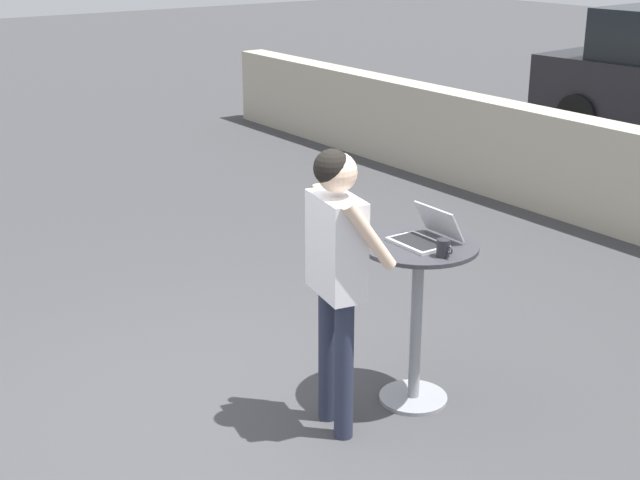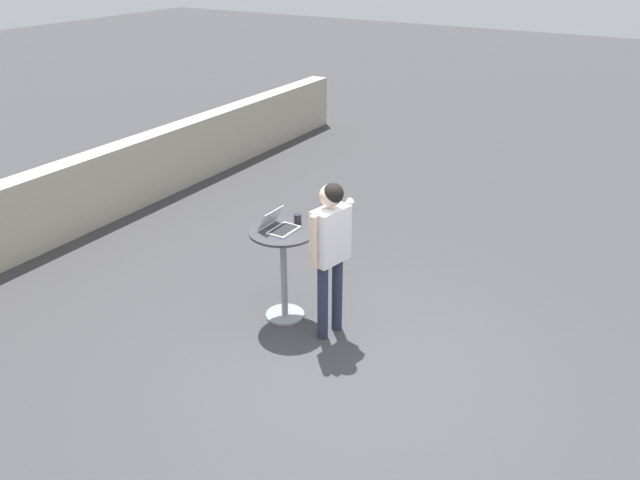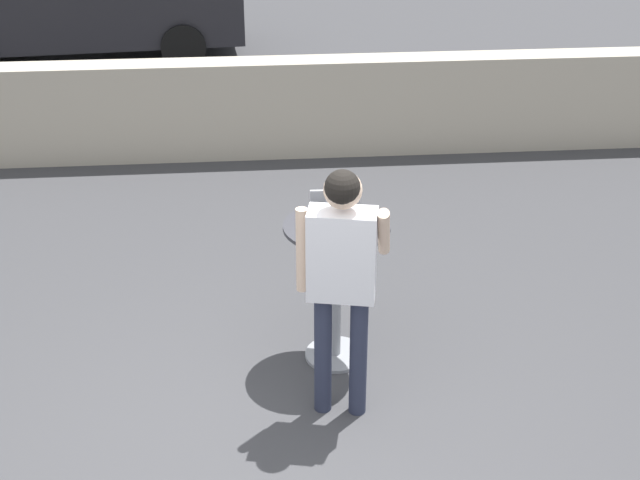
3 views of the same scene
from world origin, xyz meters
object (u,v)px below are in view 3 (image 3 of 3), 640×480
at_px(standing_person, 342,265).
at_px(cafe_table, 336,270).
at_px(laptop, 336,215).
at_px(coffee_mug, 374,219).

bearing_deg(standing_person, cafe_table, 87.04).
distance_m(cafe_table, standing_person, 0.70).
bearing_deg(laptop, standing_person, -92.85).
bearing_deg(coffee_mug, standing_person, -115.73).
relative_size(coffee_mug, standing_person, 0.07).
height_order(cafe_table, standing_person, standing_person).
xyz_separation_m(laptop, standing_person, (-0.03, -0.63, -0.01)).
distance_m(cafe_table, laptop, 0.39).
bearing_deg(cafe_table, laptop, 88.70).
bearing_deg(standing_person, laptop, 87.15).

